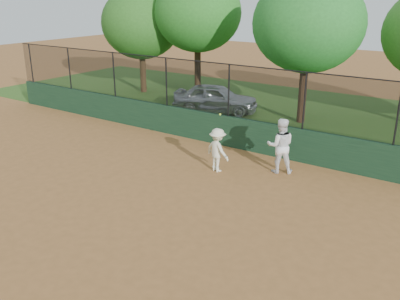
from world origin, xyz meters
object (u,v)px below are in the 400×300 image
Objects in this scene: parked_car at (216,98)px; player_second at (280,146)px; tree_1 at (198,13)px; player_main at (218,150)px; tree_2 at (308,24)px; tree_0 at (141,23)px.

player_second is at bearing -151.28° from parked_car.
tree_1 is (-8.44, 7.35, 3.71)m from player_second.
player_main is at bearing -166.12° from parked_car.
player_main is (4.25, -6.51, 0.03)m from parked_car.
player_main is at bearing -51.67° from tree_1.
tree_1 is at bearing 128.33° from player_main.
tree_1 is 6.78m from tree_2.
player_second is 2.08m from player_main.
tree_1 reaches higher than tree_2.
tree_2 is at bearing 90.19° from player_main.
player_main reaches higher than parked_car.
tree_1 is 1.03× the size of tree_2.
player_second is at bearing -29.93° from tree_0.
tree_0 is 0.93× the size of tree_2.
tree_2 reaches higher than player_second.
tree_0 is (-10.41, 8.10, 3.25)m from player_main.
tree_1 is at bearing 5.45° from tree_0.
player_main is at bearing -37.90° from tree_0.
tree_2 reaches higher than tree_0.
player_main is 13.58m from tree_0.
tree_0 is 3.79m from tree_1.
player_second is at bearing -41.08° from tree_1.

